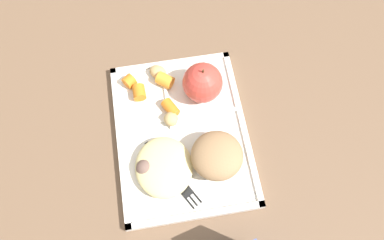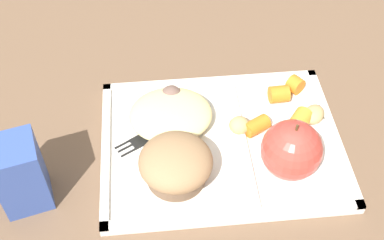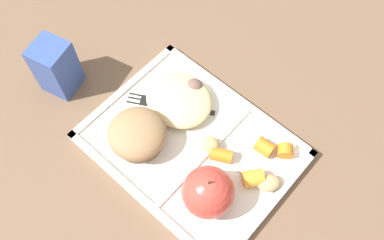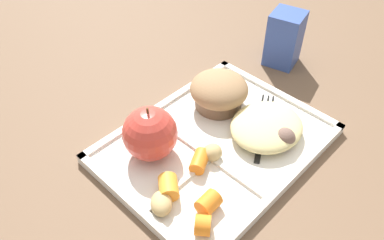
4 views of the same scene
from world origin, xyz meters
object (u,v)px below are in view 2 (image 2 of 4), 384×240
green_apple (292,150)px  bran_muffin (176,164)px  plastic_fork (159,131)px  milk_carton (20,174)px  lunch_tray (221,144)px

green_apple → bran_muffin: bearing=-0.0°
plastic_fork → milk_carton: 0.21m
bran_muffin → plastic_fork: size_ratio=0.67×
plastic_fork → milk_carton: bearing=26.5°
milk_carton → green_apple: bearing=166.6°
lunch_tray → milk_carton: (0.27, 0.06, 0.05)m
green_apple → plastic_fork: 0.20m
lunch_tray → green_apple: size_ratio=3.78×
green_apple → bran_muffin: size_ratio=0.92×
green_apple → plastic_fork: (0.18, -0.09, -0.04)m
plastic_fork → milk_carton: milk_carton is taller
lunch_tray → bran_muffin: size_ratio=3.48×
lunch_tray → plastic_fork: 0.10m
lunch_tray → plastic_fork: (0.09, -0.03, 0.01)m
green_apple → milk_carton: (0.36, 0.01, 0.00)m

